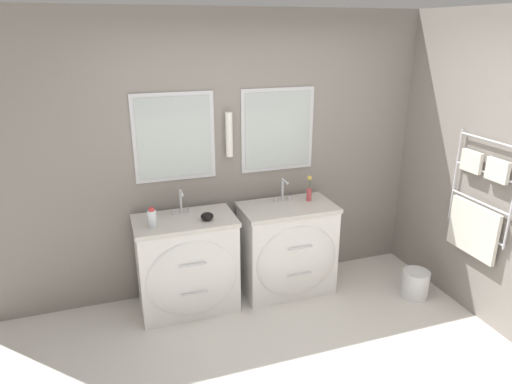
{
  "coord_description": "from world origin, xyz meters",
  "views": [
    {
      "loc": [
        -1.23,
        -2.25,
        2.42
      ],
      "look_at": [
        -0.06,
        1.17,
        1.12
      ],
      "focal_mm": 32.0,
      "sensor_mm": 36.0,
      "label": 1
    }
  ],
  "objects": [
    {
      "name": "vanity_right",
      "position": [
        0.32,
        1.35,
        0.44
      ],
      "size": [
        0.88,
        0.57,
        0.87
      ],
      "color": "white",
      "rests_on": "ground_plane"
    },
    {
      "name": "faucet_left",
      "position": [
        -0.65,
        1.5,
        0.99
      ],
      "size": [
        0.17,
        0.14,
        0.22
      ],
      "color": "silver",
      "rests_on": "vanity_left"
    },
    {
      "name": "wall_back",
      "position": [
        -0.0,
        1.71,
        1.31
      ],
      "size": [
        5.1,
        0.14,
        2.6
      ],
      "color": "gray",
      "rests_on": "ground_plane"
    },
    {
      "name": "faucet_right",
      "position": [
        0.32,
        1.5,
        0.99
      ],
      "size": [
        0.17,
        0.14,
        0.22
      ],
      "color": "silver",
      "rests_on": "vanity_right"
    },
    {
      "name": "wall_right",
      "position": [
        1.78,
        0.75,
        1.29
      ],
      "size": [
        0.13,
        3.52,
        2.6
      ],
      "color": "gray",
      "rests_on": "ground_plane"
    },
    {
      "name": "vanity_left",
      "position": [
        -0.65,
        1.35,
        0.44
      ],
      "size": [
        0.88,
        0.57,
        0.87
      ],
      "color": "white",
      "rests_on": "ground_plane"
    },
    {
      "name": "amenity_bowl",
      "position": [
        -0.46,
        1.3,
        0.91
      ],
      "size": [
        0.11,
        0.11,
        0.07
      ],
      "color": "black",
      "rests_on": "vanity_left"
    },
    {
      "name": "toiletry_bottle",
      "position": [
        -0.93,
        1.3,
        0.95
      ],
      "size": [
        0.07,
        0.07,
        0.17
      ],
      "color": "silver",
      "rests_on": "vanity_left"
    },
    {
      "name": "flower_vase",
      "position": [
        0.56,
        1.44,
        0.97
      ],
      "size": [
        0.05,
        0.05,
        0.25
      ],
      "color": "#CC4C51",
      "rests_on": "vanity_right"
    },
    {
      "name": "waste_bin",
      "position": [
        1.43,
        0.85,
        0.14
      ],
      "size": [
        0.25,
        0.25,
        0.26
      ],
      "color": "silver",
      "rests_on": "ground_plane"
    }
  ]
}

